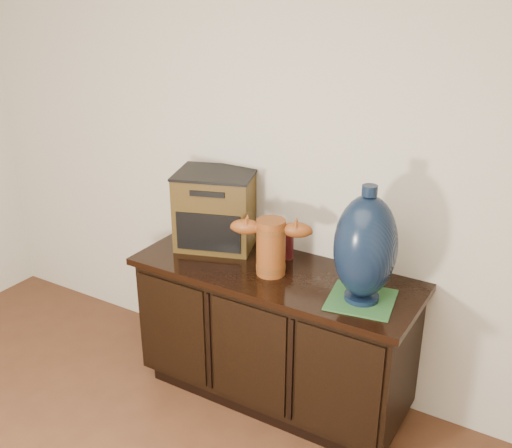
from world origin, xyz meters
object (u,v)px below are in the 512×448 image
Objects in this scene: terracotta_vessel at (271,244)px; sideboard at (274,334)px; spray_can at (288,243)px; tv_radio at (216,209)px; lamp_base at (365,247)px.

sideboard is at bearing 63.33° from terracotta_vessel.
spray_can is (-0.01, 0.20, -0.08)m from terracotta_vessel.
tv_radio is 2.85× the size of spray_can.
lamp_base reaches higher than terracotta_vessel.
tv_radio is 0.91× the size of lamp_base.
sideboard is 0.48m from spray_can.
spray_can is (0.41, 0.04, -0.12)m from tv_radio.
lamp_base reaches higher than tv_radio.
lamp_base is (0.48, -0.06, 0.63)m from sideboard.
sideboard is 0.53m from terracotta_vessel.
terracotta_vessel is at bearing 177.41° from lamp_base.
lamp_base is at bearing -23.88° from spray_can.
lamp_base is 3.14× the size of spray_can.
terracotta_vessel is (-0.00, -0.04, 0.53)m from sideboard.
terracotta_vessel reaches higher than sideboard.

